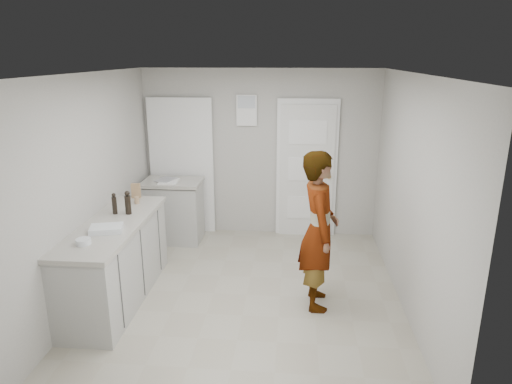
# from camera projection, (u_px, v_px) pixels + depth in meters

# --- Properties ---
(ground) EXTENTS (4.00, 4.00, 0.00)m
(ground) POSITION_uv_depth(u_px,v_px,m) (247.00, 295.00, 5.31)
(ground) COLOR #9F9885
(ground) RESTS_ON ground
(room_shell) EXTENTS (4.00, 4.00, 4.00)m
(room_shell) POSITION_uv_depth(u_px,v_px,m) (248.00, 169.00, 6.89)
(room_shell) COLOR #A6A39C
(room_shell) RESTS_ON ground
(main_counter) EXTENTS (0.64, 1.96, 0.93)m
(main_counter) POSITION_uv_depth(u_px,v_px,m) (116.00, 264.00, 5.12)
(main_counter) COLOR #B5B5B1
(main_counter) RESTS_ON ground
(side_counter) EXTENTS (0.84, 0.61, 0.93)m
(side_counter) POSITION_uv_depth(u_px,v_px,m) (174.00, 213.00, 6.77)
(side_counter) COLOR #B5B5B1
(side_counter) RESTS_ON ground
(person) EXTENTS (0.46, 0.66, 1.75)m
(person) POSITION_uv_depth(u_px,v_px,m) (319.00, 231.00, 4.88)
(person) COLOR silver
(person) RESTS_ON ground
(cake_mix_box) EXTENTS (0.12, 0.07, 0.19)m
(cake_mix_box) POSITION_uv_depth(u_px,v_px,m) (136.00, 191.00, 5.81)
(cake_mix_box) COLOR #94724A
(cake_mix_box) RESTS_ON main_counter
(spice_jar) EXTENTS (0.06, 0.06, 0.09)m
(spice_jar) POSITION_uv_depth(u_px,v_px,m) (137.00, 200.00, 5.59)
(spice_jar) COLOR tan
(spice_jar) RESTS_ON main_counter
(oil_cruet_a) EXTENTS (0.07, 0.07, 0.28)m
(oil_cruet_a) POSITION_uv_depth(u_px,v_px,m) (128.00, 203.00, 5.20)
(oil_cruet_a) COLOR black
(oil_cruet_a) RESTS_ON main_counter
(oil_cruet_b) EXTENTS (0.06, 0.06, 0.25)m
(oil_cruet_b) POSITION_uv_depth(u_px,v_px,m) (114.00, 204.00, 5.21)
(oil_cruet_b) COLOR black
(oil_cruet_b) RESTS_ON main_counter
(baking_dish) EXTENTS (0.37, 0.31, 0.06)m
(baking_dish) POSITION_uv_depth(u_px,v_px,m) (106.00, 229.00, 4.72)
(baking_dish) COLOR silver
(baking_dish) RESTS_ON main_counter
(egg_bowl) EXTENTS (0.14, 0.14, 0.06)m
(egg_bowl) POSITION_uv_depth(u_px,v_px,m) (83.00, 242.00, 4.39)
(egg_bowl) COLOR silver
(egg_bowl) RESTS_ON main_counter
(papers) EXTENTS (0.27, 0.34, 0.01)m
(papers) POSITION_uv_depth(u_px,v_px,m) (169.00, 181.00, 6.57)
(papers) COLOR white
(papers) RESTS_ON side_counter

